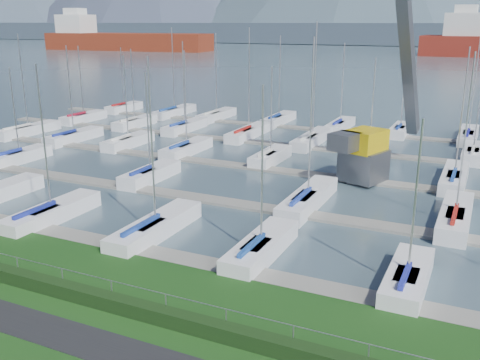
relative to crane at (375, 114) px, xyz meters
The scene contains 9 objects.
path 31.09m from the crane, 100.13° to the right, with size 160.00×2.00×0.04m, color black.
water 232.98m from the crane, 91.32° to the left, with size 800.00×540.00×0.20m, color #445863.
hedge 28.51m from the crane, 101.06° to the right, with size 80.00×0.70×0.70m, color black.
fence 27.99m from the crane, 101.22° to the right, with size 0.04×0.04×80.00m, color #95999D.
foothill 302.90m from the crane, 91.02° to the left, with size 900.00×80.00×12.00m, color #3B4856.
docks 7.82m from the crane, 167.93° to the right, with size 90.00×41.60×0.25m.
crane is the anchor object (origin of this frame).
cargo_ship_west 228.34m from the crane, 132.68° to the left, with size 82.34×25.14×21.50m.
sailboat_fleet 6.70m from the crane, 162.88° to the left, with size 75.05×49.46×13.72m.
Camera 1 is at (14.03, -17.79, 12.78)m, focal length 40.00 mm.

